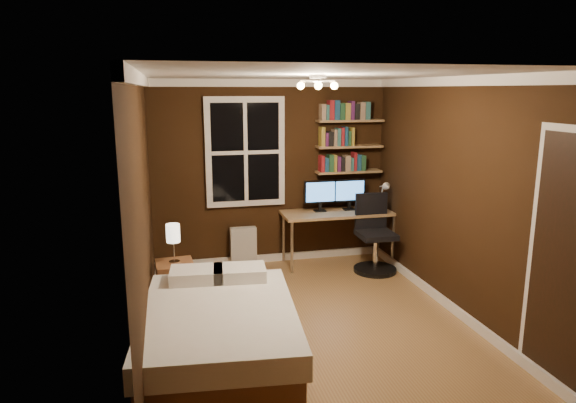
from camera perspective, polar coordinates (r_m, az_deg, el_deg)
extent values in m
plane|color=olive|center=(5.42, 2.69, -13.56)|extent=(4.20, 4.20, 0.00)
cube|color=black|center=(7.01, -1.94, 3.17)|extent=(3.20, 0.04, 2.50)
cube|color=black|center=(4.82, -15.78, -1.52)|extent=(0.04, 4.20, 2.50)
cube|color=black|center=(5.65, 18.62, 0.30)|extent=(0.04, 4.20, 2.50)
cube|color=white|center=(4.88, 2.99, 13.90)|extent=(3.20, 4.20, 0.02)
cube|color=white|center=(6.87, -4.77, 5.48)|extent=(1.06, 0.06, 1.46)
cube|color=#A3784F|center=(7.18, 6.75, 3.32)|extent=(0.92, 0.22, 0.03)
cube|color=#A3784F|center=(7.14, 6.82, 6.09)|extent=(0.92, 0.22, 0.03)
cube|color=#A3784F|center=(7.11, 6.89, 8.90)|extent=(0.92, 0.22, 0.03)
cube|color=brown|center=(4.76, -7.56, -15.60)|extent=(1.41, 1.89, 0.29)
cube|color=white|center=(4.65, -7.65, -12.88)|extent=(1.49, 1.95, 0.21)
cube|color=white|center=(5.23, -10.13, -8.02)|extent=(0.55, 0.40, 0.12)
cube|color=white|center=(5.23, -5.40, -7.89)|extent=(0.55, 0.40, 0.12)
cube|color=brown|center=(5.91, -12.39, -8.92)|extent=(0.43, 0.43, 0.50)
cube|color=silver|center=(7.07, -4.98, -4.99)|extent=(0.36, 0.12, 0.53)
cube|color=#A3784F|center=(7.05, 5.61, -1.28)|extent=(1.54, 0.58, 0.04)
cylinder|color=beige|center=(6.72, 0.45, -5.14)|extent=(0.04, 0.04, 0.69)
cylinder|color=beige|center=(7.18, 11.60, -4.25)|extent=(0.04, 0.04, 0.69)
cylinder|color=beige|center=(7.18, -0.50, -3.98)|extent=(0.04, 0.04, 0.69)
cylinder|color=beige|center=(7.61, 10.03, -3.23)|extent=(0.04, 0.04, 0.69)
cylinder|color=black|center=(6.97, 9.62, -7.47)|extent=(0.56, 0.56, 0.05)
cylinder|color=silver|center=(6.89, 9.69, -5.63)|extent=(0.06, 0.06, 0.42)
cube|color=black|center=(6.82, 9.77, -3.66)|extent=(0.47, 0.47, 0.07)
cube|color=black|center=(6.94, 9.22, -1.02)|extent=(0.44, 0.06, 0.48)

